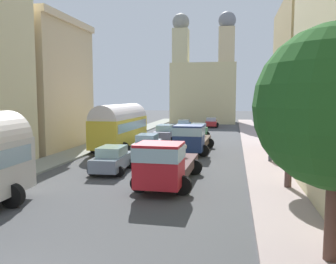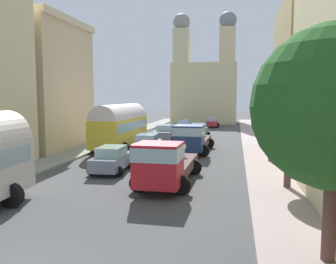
{
  "view_description": "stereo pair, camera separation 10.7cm",
  "coord_description": "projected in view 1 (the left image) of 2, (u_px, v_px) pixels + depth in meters",
  "views": [
    {
      "loc": [
        5.23,
        -6.0,
        4.61
      ],
      "look_at": [
        0.0,
        21.49,
        1.72
      ],
      "focal_mm": 37.29,
      "sensor_mm": 36.0,
      "label": 1
    },
    {
      "loc": [
        5.34,
        -5.98,
        4.61
      ],
      "look_at": [
        0.0,
        21.49,
        1.72
      ],
      "focal_mm": 37.29,
      "sensor_mm": 36.0,
      "label": 2
    }
  ],
  "objects": [
    {
      "name": "car_0",
      "position": [
        196.0,
        137.0,
        32.61
      ],
      "size": [
        2.32,
        4.06,
        1.5
      ],
      "color": "beige",
      "rests_on": "ground"
    },
    {
      "name": "roadside_tree_1",
      "position": [
        290.0,
        115.0,
        16.86
      ],
      "size": [
        2.9,
        2.9,
        5.16
      ],
      "color": "brown",
      "rests_on": "ground"
    },
    {
      "name": "sidewalk_left",
      "position": [
        107.0,
        141.0,
        35.03
      ],
      "size": [
        2.5,
        70.0,
        0.14
      ],
      "primitive_type": "cube",
      "color": "gray",
      "rests_on": "ground"
    },
    {
      "name": "car_2",
      "position": [
        211.0,
        122.0,
        52.11
      ],
      "size": [
        2.29,
        4.45,
        1.41
      ],
      "color": "#B52A2E",
      "rests_on": "ground"
    },
    {
      "name": "cargo_truck_0",
      "position": [
        166.0,
        163.0,
        17.67
      ],
      "size": [
        3.06,
        7.25,
        2.45
      ],
      "color": "red",
      "rests_on": "ground"
    },
    {
      "name": "parked_bus_1",
      "position": [
        120.0,
        125.0,
        30.05
      ],
      "size": [
        3.41,
        8.45,
        3.92
      ],
      "color": "gold",
      "rests_on": "ground"
    },
    {
      "name": "car_4",
      "position": [
        147.0,
        144.0,
        27.9
      ],
      "size": [
        2.38,
        4.11,
        1.58
      ],
      "color": "silver",
      "rests_on": "ground"
    },
    {
      "name": "sidewalk_right",
      "position": [
        256.0,
        145.0,
        32.33
      ],
      "size": [
        2.5,
        70.0,
        0.14
      ],
      "primitive_type": "cube",
      "color": "#A4928F",
      "rests_on": "ground"
    },
    {
      "name": "distant_church",
      "position": [
        204.0,
        87.0,
        59.58
      ],
      "size": [
        10.88,
        6.35,
        18.31
      ],
      "color": "#C9BE8B",
      "rests_on": "ground"
    },
    {
      "name": "cargo_truck_1",
      "position": [
        192.0,
        138.0,
        27.98
      ],
      "size": [
        3.18,
        7.42,
        2.41
      ],
      "color": "navy",
      "rests_on": "ground"
    },
    {
      "name": "pedestrian_0",
      "position": [
        266.0,
        139.0,
        29.14
      ],
      "size": [
        0.35,
        0.35,
        1.8
      ],
      "color": "#1D283B",
      "rests_on": "ground"
    },
    {
      "name": "car_6",
      "position": [
        184.0,
        125.0,
        47.0
      ],
      "size": [
        2.41,
        4.29,
        1.44
      ],
      "color": "#4686C4",
      "rests_on": "ground"
    },
    {
      "name": "car_5",
      "position": [
        166.0,
        133.0,
        35.75
      ],
      "size": [
        2.4,
        4.38,
        1.69
      ],
      "color": "slate",
      "rests_on": "ground"
    },
    {
      "name": "car_3",
      "position": [
        112.0,
        159.0,
        21.18
      ],
      "size": [
        2.31,
        3.88,
        1.57
      ],
      "color": "slate",
      "rests_on": "ground"
    },
    {
      "name": "building_left_2",
      "position": [
        44.0,
        84.0,
        30.38
      ],
      "size": [
        5.8,
        9.15,
        11.21
      ],
      "color": "#D1B78D",
      "rests_on": "ground"
    },
    {
      "name": "building_right_2",
      "position": [
        319.0,
        81.0,
        25.63
      ],
      "size": [
        5.67,
        10.01,
        11.39
      ],
      "color": "tan",
      "rests_on": "ground"
    },
    {
      "name": "ground_plane",
      "position": [
        179.0,
        144.0,
        33.69
      ],
      "size": [
        154.0,
        154.0,
        0.0
      ],
      "primitive_type": "plane",
      "color": "#464749"
    },
    {
      "name": "pedestrian_1",
      "position": [
        270.0,
        148.0,
        23.96
      ],
      "size": [
        0.5,
        0.5,
        1.87
      ],
      "color": "#41474A",
      "rests_on": "ground"
    },
    {
      "name": "car_1",
      "position": [
        198.0,
        131.0,
        38.59
      ],
      "size": [
        2.42,
        3.81,
        1.61
      ],
      "color": "#499451",
      "rests_on": "ground"
    }
  ]
}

